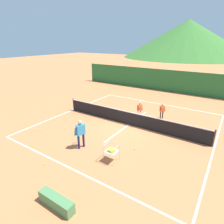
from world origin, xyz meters
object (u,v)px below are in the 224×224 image
at_px(instructor, 81,131).
at_px(tennis_ball_1, 129,133).
at_px(tennis_ball_5, 135,149).
at_px(courtside_bench, 56,202).
at_px(tennis_ball_0, 34,146).
at_px(student_1, 162,110).
at_px(tennis_ball_6, 40,130).
at_px(tennis_net, 129,118).
at_px(tennis_ball_2, 65,128).
at_px(tennis_ball_3, 100,125).
at_px(tennis_ball_7, 45,164).
at_px(student_0, 140,109).
at_px(tennis_ball_4, 88,122).
at_px(ball_cart, 111,150).

relative_size(instructor, tennis_ball_1, 24.14).
xyz_separation_m(tennis_ball_5, courtside_bench, (-0.62, -4.88, 0.20)).
xyz_separation_m(tennis_ball_0, tennis_ball_1, (3.70, 4.25, 0.00)).
xyz_separation_m(student_1, tennis_ball_6, (-5.97, -6.32, -0.71)).
xyz_separation_m(tennis_net, tennis_ball_6, (-4.43, -4.03, -0.47)).
distance_m(tennis_ball_2, tennis_ball_5, 5.13).
bearing_deg(tennis_ball_3, student_1, 48.08).
xyz_separation_m(instructor, tennis_ball_3, (-0.85, 2.86, -0.95)).
distance_m(tennis_ball_7, courtside_bench, 2.75).
bearing_deg(student_0, tennis_ball_2, -127.73).
xyz_separation_m(tennis_net, tennis_ball_4, (-2.70, -1.25, -0.47)).
distance_m(tennis_ball_0, tennis_ball_3, 4.49).
distance_m(student_0, tennis_ball_7, 7.81).
height_order(tennis_ball_1, tennis_ball_3, same).
bearing_deg(tennis_ball_5, ball_cart, -108.51).
relative_size(instructor, tennis_ball_3, 24.14).
bearing_deg(student_1, instructor, -109.79).
height_order(tennis_ball_4, courtside_bench, courtside_bench).
xyz_separation_m(instructor, student_1, (2.29, 6.36, -0.24)).
bearing_deg(tennis_net, tennis_ball_1, -60.23).
xyz_separation_m(student_1, tennis_ball_7, (-2.72, -8.49, -0.71)).
height_order(instructor, tennis_ball_5, instructor).
distance_m(tennis_ball_4, tennis_ball_7, 5.19).
bearing_deg(tennis_ball_1, tennis_net, 119.77).
bearing_deg(student_0, tennis_ball_3, -122.21).
bearing_deg(tennis_ball_3, tennis_ball_4, -178.31).
distance_m(tennis_net, ball_cart, 4.40).
bearing_deg(tennis_ball_1, student_0, 102.72).
relative_size(tennis_net, tennis_ball_1, 157.12).
bearing_deg(ball_cart, student_1, 88.03).
bearing_deg(tennis_ball_2, tennis_ball_3, 44.93).
bearing_deg(tennis_ball_0, tennis_ball_6, 134.66).
height_order(tennis_net, ball_cart, tennis_net).
xyz_separation_m(instructor, tennis_ball_4, (-1.95, 2.83, -0.95)).
bearing_deg(courtside_bench, tennis_ball_6, 148.11).
bearing_deg(tennis_ball_7, instructor, 78.66).
bearing_deg(tennis_ball_4, student_1, 39.78).
height_order(student_0, student_1, student_0).
relative_size(ball_cart, courtside_bench, 0.60).
bearing_deg(student_0, courtside_bench, -82.89).
xyz_separation_m(ball_cart, tennis_ball_7, (-2.49, -2.01, -0.56)).
bearing_deg(tennis_ball_4, tennis_ball_0, -94.08).
bearing_deg(tennis_ball_3, tennis_ball_6, -135.12).
height_order(tennis_net, tennis_ball_2, tennis_net).
bearing_deg(tennis_net, tennis_ball_6, -137.69).
distance_m(student_0, tennis_ball_6, 7.16).
xyz_separation_m(student_0, tennis_ball_2, (-3.38, -4.37, -0.74)).
bearing_deg(ball_cart, tennis_ball_0, -163.45).
bearing_deg(student_1, tennis_net, -124.01).
xyz_separation_m(student_1, ball_cart, (-0.22, -6.48, -0.14)).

